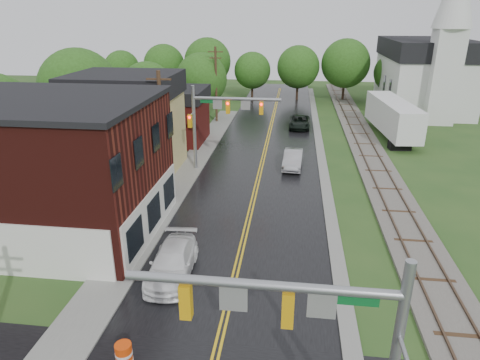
% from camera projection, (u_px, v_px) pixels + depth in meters
% --- Properties ---
extents(main_road, '(10.00, 90.00, 0.02)m').
position_uv_depth(main_road, '(263.00, 160.00, 39.37)').
color(main_road, black).
rests_on(main_road, ground).
extents(curb_right, '(0.80, 70.00, 0.12)m').
position_uv_depth(curb_right, '(320.00, 147.00, 43.35)').
color(curb_right, gray).
rests_on(curb_right, ground).
extents(sidewalk_left, '(2.40, 50.00, 0.12)m').
position_uv_depth(sidewalk_left, '(184.00, 177.00, 35.48)').
color(sidewalk_left, gray).
rests_on(sidewalk_left, ground).
extents(brick_building, '(14.30, 10.30, 8.30)m').
position_uv_depth(brick_building, '(36.00, 167.00, 25.47)').
color(brick_building, '#41120D').
rests_on(brick_building, ground).
extents(yellow_house, '(8.00, 7.00, 6.40)m').
position_uv_depth(yellow_house, '(129.00, 134.00, 35.80)').
color(yellow_house, tan).
rests_on(yellow_house, ground).
extents(darkred_building, '(7.00, 6.00, 4.40)m').
position_uv_depth(darkred_building, '(171.00, 121.00, 44.35)').
color(darkred_building, '#3F0F0C').
rests_on(darkred_building, ground).
extents(church, '(10.40, 18.40, 20.00)m').
position_uv_depth(church, '(427.00, 68.00, 56.78)').
color(church, silver).
rests_on(church, ground).
extents(railroad, '(3.20, 80.00, 0.30)m').
position_uv_depth(railroad, '(366.00, 148.00, 42.77)').
color(railroad, '#59544C').
rests_on(railroad, ground).
extents(traffic_signal_near, '(7.34, 0.30, 7.20)m').
position_uv_depth(traffic_signal_near, '(316.00, 328.00, 11.30)').
color(traffic_signal_near, gray).
rests_on(traffic_signal_near, ground).
extents(traffic_signal_far, '(7.34, 0.43, 7.20)m').
position_uv_depth(traffic_signal_far, '(219.00, 113.00, 35.18)').
color(traffic_signal_far, gray).
rests_on(traffic_signal_far, ground).
extents(utility_pole_b, '(1.80, 0.28, 9.00)m').
position_uv_depth(utility_pole_b, '(162.00, 131.00, 31.05)').
color(utility_pole_b, '#382616').
rests_on(utility_pole_b, ground).
extents(utility_pole_c, '(1.80, 0.28, 9.00)m').
position_uv_depth(utility_pole_c, '(216.00, 84.00, 51.36)').
color(utility_pole_c, '#382616').
rests_on(utility_pole_c, ground).
extents(tree_left_b, '(7.60, 7.60, 9.69)m').
position_uv_depth(tree_left_b, '(80.00, 90.00, 41.12)').
color(tree_left_b, black).
rests_on(tree_left_b, ground).
extents(tree_left_c, '(6.00, 6.00, 7.65)m').
position_uv_depth(tree_left_c, '(149.00, 90.00, 48.47)').
color(tree_left_c, black).
rests_on(tree_left_c, ground).
extents(tree_left_e, '(6.40, 6.40, 8.16)m').
position_uv_depth(tree_left_e, '(203.00, 80.00, 53.31)').
color(tree_left_e, black).
rests_on(tree_left_e, ground).
extents(suv_dark, '(2.45, 5.12, 1.41)m').
position_uv_depth(suv_dark, '(300.00, 122.00, 50.14)').
color(suv_dark, black).
rests_on(suv_dark, ground).
extents(sedan_silver, '(1.84, 4.62, 1.49)m').
position_uv_depth(sedan_silver, '(293.00, 159.00, 37.38)').
color(sedan_silver, '#9E9FA3').
rests_on(sedan_silver, ground).
extents(pickup_white, '(2.33, 5.24, 1.49)m').
position_uv_depth(pickup_white, '(172.00, 263.00, 21.96)').
color(pickup_white, white).
rests_on(pickup_white, ground).
extents(semi_trailer, '(3.85, 12.72, 3.93)m').
position_uv_depth(semi_trailer, '(393.00, 116.00, 45.95)').
color(semi_trailer, black).
rests_on(semi_trailer, ground).
extents(construction_barrel, '(0.66, 0.66, 1.14)m').
position_uv_depth(construction_barrel, '(124.00, 356.00, 16.22)').
color(construction_barrel, '#D93D09').
rests_on(construction_barrel, ground).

